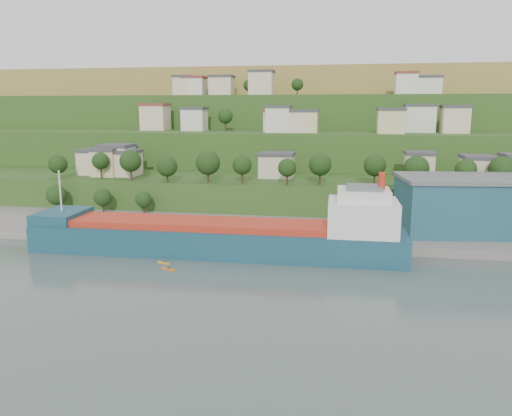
% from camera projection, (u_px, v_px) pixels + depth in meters
% --- Properties ---
extents(ground, '(500.00, 500.00, 0.00)m').
position_uv_depth(ground, '(250.00, 271.00, 93.57)').
color(ground, '#42504D').
rests_on(ground, ground).
extents(quay, '(220.00, 26.00, 4.00)m').
position_uv_depth(quay, '(355.00, 238.00, 117.15)').
color(quay, slate).
rests_on(quay, ground).
extents(pebble_beach, '(40.00, 18.00, 2.40)m').
position_uv_depth(pebble_beach, '(50.00, 231.00, 124.29)').
color(pebble_beach, slate).
rests_on(pebble_beach, ground).
extents(hillside, '(360.00, 210.78, 96.00)m').
position_uv_depth(hillside, '(311.00, 168.00, 256.39)').
color(hillside, '#284719').
rests_on(hillside, ground).
extents(cargo_ship_near, '(78.47, 13.41, 20.14)m').
position_uv_depth(cargo_ship_near, '(227.00, 239.00, 104.23)').
color(cargo_ship_near, '#133B48').
rests_on(cargo_ship_near, ground).
extents(warehouse, '(33.04, 22.55, 12.80)m').
position_uv_depth(warehouse, '(468.00, 204.00, 114.06)').
color(warehouse, '#205461').
rests_on(warehouse, quay).
extents(caravan, '(6.09, 2.65, 2.82)m').
position_uv_depth(caravan, '(54.00, 223.00, 121.24)').
color(caravan, white).
rests_on(caravan, pebble_beach).
extents(dinghy, '(4.12, 2.93, 0.77)m').
position_uv_depth(dinghy, '(88.00, 227.00, 121.64)').
color(dinghy, silver).
rests_on(dinghy, pebble_beach).
extents(kayak_orange, '(3.26, 1.84, 0.82)m').
position_uv_depth(kayak_orange, '(169.00, 268.00, 94.46)').
color(kayak_orange, orange).
rests_on(kayak_orange, ground).
extents(kayak_yellow, '(2.93, 1.55, 0.74)m').
position_uv_depth(kayak_yellow, '(164.00, 262.00, 98.25)').
color(kayak_yellow, gold).
rests_on(kayak_yellow, ground).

